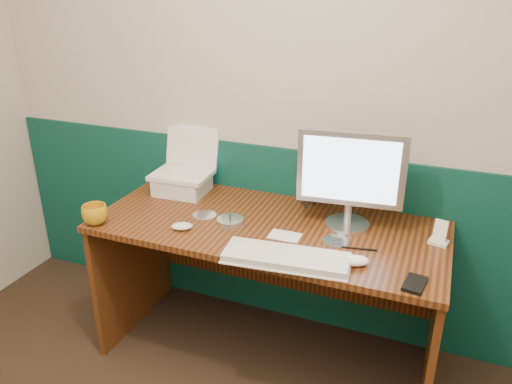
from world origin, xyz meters
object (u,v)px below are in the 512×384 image
at_px(mug, 95,214).
at_px(camcorder, 308,186).
at_px(keyboard, 286,258).
at_px(laptop, 180,154).
at_px(desk, 267,292).
at_px(monitor, 351,179).

distance_m(mug, camcorder, 1.01).
bearing_deg(keyboard, laptop, 141.63).
distance_m(desk, keyboard, 0.52).
bearing_deg(laptop, desk, -21.10).
xyz_separation_m(desk, mug, (-0.74, -0.29, 0.42)).
height_order(mug, camcorder, camcorder).
distance_m(keyboard, camcorder, 0.56).
relative_size(monitor, keyboard, 0.93).
distance_m(desk, monitor, 0.71).
bearing_deg(mug, keyboard, 0.21).
height_order(laptop, camcorder, laptop).
bearing_deg(desk, mug, -158.75).
bearing_deg(desk, camcorder, 67.18).
relative_size(desk, mug, 13.77).
height_order(laptop, monitor, monitor).
bearing_deg(mug, laptop, 67.75).
bearing_deg(monitor, laptop, 169.92).
relative_size(desk, camcorder, 7.45).
bearing_deg(camcorder, keyboard, -94.83).
distance_m(keyboard, mug, 0.92).
height_order(desk, monitor, monitor).
height_order(desk, mug, mug).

